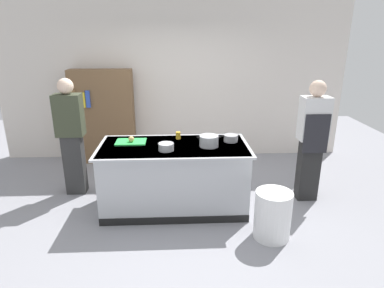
{
  "coord_description": "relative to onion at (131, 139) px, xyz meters",
  "views": [
    {
      "loc": [
        0.04,
        -4.13,
        2.32
      ],
      "look_at": [
        0.25,
        0.2,
        0.85
      ],
      "focal_mm": 31.05,
      "sensor_mm": 36.0,
      "label": 1
    }
  ],
  "objects": [
    {
      "name": "ground_plane",
      "position": [
        0.57,
        -0.12,
        -0.96
      ],
      "size": [
        10.0,
        10.0,
        0.0
      ],
      "primitive_type": "plane",
      "color": "gray"
    },
    {
      "name": "back_wall",
      "position": [
        0.57,
        1.98,
        0.54
      ],
      "size": [
        6.4,
        0.12,
        3.0
      ],
      "primitive_type": "cube",
      "color": "silver",
      "rests_on": "ground_plane"
    },
    {
      "name": "counter_island",
      "position": [
        0.57,
        -0.12,
        -0.49
      ],
      "size": [
        1.98,
        0.98,
        0.9
      ],
      "color": "#B7BABF",
      "rests_on": "ground_plane"
    },
    {
      "name": "cutting_board",
      "position": [
        -0.01,
        0.03,
        -0.05
      ],
      "size": [
        0.4,
        0.28,
        0.02
      ],
      "primitive_type": "cube",
      "color": "green",
      "rests_on": "counter_island"
    },
    {
      "name": "onion",
      "position": [
        0.0,
        0.0,
        0.0
      ],
      "size": [
        0.08,
        0.08,
        0.08
      ],
      "primitive_type": "sphere",
      "color": "tan",
      "rests_on": "cutting_board"
    },
    {
      "name": "stock_pot",
      "position": [
        1.03,
        -0.17,
        0.01
      ],
      "size": [
        0.31,
        0.25,
        0.15
      ],
      "color": "#B7BABF",
      "rests_on": "counter_island"
    },
    {
      "name": "sauce_pan",
      "position": [
        1.34,
        0.01,
        -0.01
      ],
      "size": [
        0.26,
        0.19,
        0.09
      ],
      "color": "#99999E",
      "rests_on": "counter_island"
    },
    {
      "name": "mixing_bowl",
      "position": [
        0.47,
        -0.3,
        -0.01
      ],
      "size": [
        0.19,
        0.19,
        0.09
      ],
      "primitive_type": "cylinder",
      "color": "#B7BABF",
      "rests_on": "counter_island"
    },
    {
      "name": "juice_cup",
      "position": [
        0.63,
        0.16,
        -0.01
      ],
      "size": [
        0.07,
        0.07,
        0.1
      ],
      "primitive_type": "cylinder",
      "color": "yellow",
      "rests_on": "counter_island"
    },
    {
      "name": "trash_bin",
      "position": [
        1.71,
        -0.9,
        -0.67
      ],
      "size": [
        0.43,
        0.43,
        0.59
      ],
      "primitive_type": "cylinder",
      "color": "white",
      "rests_on": "ground_plane"
    },
    {
      "name": "person_chef",
      "position": [
        2.48,
        0.04,
        -0.05
      ],
      "size": [
        0.38,
        0.25,
        1.72
      ],
      "rotation": [
        0.0,
        0.0,
        1.85
      ],
      "color": "#242424",
      "rests_on": "ground_plane"
    },
    {
      "name": "person_guest",
      "position": [
        -0.91,
        0.4,
        -0.05
      ],
      "size": [
        0.38,
        0.24,
        1.72
      ],
      "rotation": [
        0.0,
        0.0,
        -1.51
      ],
      "color": "#323232",
      "rests_on": "ground_plane"
    },
    {
      "name": "bookshelf",
      "position": [
        -0.72,
        1.68,
        -0.11
      ],
      "size": [
        1.1,
        0.31,
        1.7
      ],
      "color": "brown",
      "rests_on": "ground_plane"
    }
  ]
}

